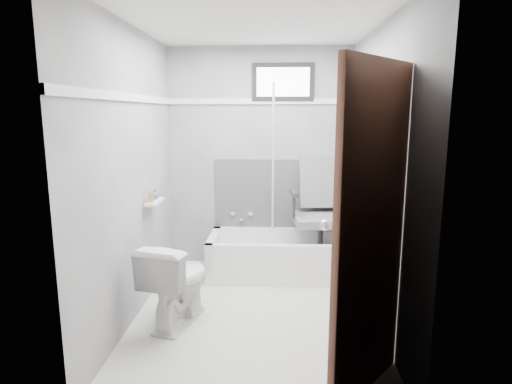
# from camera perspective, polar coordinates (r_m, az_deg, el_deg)

# --- Properties ---
(floor) EXTENTS (2.60, 2.60, 0.00)m
(floor) POSITION_cam_1_polar(r_m,az_deg,el_deg) (3.82, -0.23, -15.90)
(floor) COLOR white
(floor) RESTS_ON ground
(ceiling) EXTENTS (2.60, 2.60, 0.00)m
(ceiling) POSITION_cam_1_polar(r_m,az_deg,el_deg) (3.49, -0.26, 22.08)
(ceiling) COLOR silver
(ceiling) RESTS_ON floor
(wall_back) EXTENTS (2.00, 0.02, 2.40)m
(wall_back) POSITION_cam_1_polar(r_m,az_deg,el_deg) (4.75, 0.48, 4.49)
(wall_back) COLOR slate
(wall_back) RESTS_ON floor
(wall_front) EXTENTS (2.00, 0.02, 2.40)m
(wall_front) POSITION_cam_1_polar(r_m,az_deg,el_deg) (2.18, -1.80, -2.83)
(wall_front) COLOR slate
(wall_front) RESTS_ON floor
(wall_left) EXTENTS (0.02, 2.60, 2.40)m
(wall_left) POSITION_cam_1_polar(r_m,az_deg,el_deg) (3.64, -16.17, 2.20)
(wall_left) COLOR slate
(wall_left) RESTS_ON floor
(wall_right) EXTENTS (0.02, 2.60, 2.40)m
(wall_right) POSITION_cam_1_polar(r_m,az_deg,el_deg) (3.56, 16.09, 2.00)
(wall_right) COLOR slate
(wall_right) RESTS_ON floor
(bathtub) EXTENTS (1.50, 0.70, 0.42)m
(bathtub) POSITION_cam_1_polar(r_m,az_deg,el_deg) (4.60, 3.20, -8.39)
(bathtub) COLOR white
(bathtub) RESTS_ON floor
(office_chair) EXTENTS (0.70, 0.70, 1.13)m
(office_chair) POSITION_cam_1_polar(r_m,az_deg,el_deg) (4.52, 8.65, -2.58)
(office_chair) COLOR slate
(office_chair) RESTS_ON bathtub
(toilet) EXTENTS (0.56, 0.78, 0.69)m
(toilet) POSITION_cam_1_polar(r_m,az_deg,el_deg) (3.61, -10.44, -11.72)
(toilet) COLOR white
(toilet) RESTS_ON floor
(door) EXTENTS (0.78, 0.78, 2.00)m
(door) POSITION_cam_1_polar(r_m,az_deg,el_deg) (2.40, 22.56, -7.39)
(door) COLOR #522C1E
(door) RESTS_ON floor
(window) EXTENTS (0.66, 0.04, 0.40)m
(window) POSITION_cam_1_polar(r_m,az_deg,el_deg) (4.71, 3.62, 14.41)
(window) COLOR black
(window) RESTS_ON wall_back
(backerboard) EXTENTS (1.50, 0.02, 0.78)m
(backerboard) POSITION_cam_1_polar(r_m,az_deg,el_deg) (4.79, 3.45, -0.30)
(backerboard) COLOR #4C4C4F
(backerboard) RESTS_ON wall_back
(trim_back) EXTENTS (2.00, 0.02, 0.06)m
(trim_back) POSITION_cam_1_polar(r_m,az_deg,el_deg) (4.71, 0.48, 12.00)
(trim_back) COLOR white
(trim_back) RESTS_ON wall_back
(trim_left) EXTENTS (0.02, 2.60, 0.06)m
(trim_left) POSITION_cam_1_polar(r_m,az_deg,el_deg) (3.60, -16.49, 11.99)
(trim_left) COLOR white
(trim_left) RESTS_ON wall_left
(pole) EXTENTS (0.02, 0.50, 1.90)m
(pole) POSITION_cam_1_polar(r_m,az_deg,el_deg) (4.52, 2.28, 2.27)
(pole) COLOR white
(pole) RESTS_ON bathtub
(shelf) EXTENTS (0.10, 0.32, 0.02)m
(shelf) POSITION_cam_1_polar(r_m,az_deg,el_deg) (4.01, -13.39, -1.27)
(shelf) COLOR white
(shelf) RESTS_ON wall_left
(soap_bottle_a) EXTENTS (0.06, 0.06, 0.11)m
(soap_bottle_a) POSITION_cam_1_polar(r_m,az_deg,el_deg) (3.93, -13.88, -0.58)
(soap_bottle_a) COLOR #A87F54
(soap_bottle_a) RESTS_ON shelf
(soap_bottle_b) EXTENTS (0.09, 0.09, 0.10)m
(soap_bottle_b) POSITION_cam_1_polar(r_m,az_deg,el_deg) (4.06, -13.33, -0.28)
(soap_bottle_b) COLOR #476383
(soap_bottle_b) RESTS_ON shelf
(faucet) EXTENTS (0.26, 0.10, 0.16)m
(faucet) POSITION_cam_1_polar(r_m,az_deg,el_deg) (4.84, -1.92, -3.21)
(faucet) COLOR silver
(faucet) RESTS_ON wall_back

